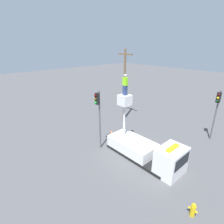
% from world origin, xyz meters
% --- Properties ---
extents(ground_plane, '(120.00, 120.00, 0.00)m').
position_xyz_m(ground_plane, '(0.00, 0.00, 0.00)').
color(ground_plane, '#4C4C4F').
extents(bucket_truck, '(6.84, 2.36, 5.17)m').
position_xyz_m(bucket_truck, '(0.52, 0.00, 0.86)').
color(bucket_truck, black).
rests_on(bucket_truck, ground).
extents(worker, '(0.40, 0.26, 1.75)m').
position_xyz_m(worker, '(-1.92, 0.00, 6.05)').
color(worker, navy).
rests_on(worker, bucket_truck).
extents(traffic_light_pole, '(0.34, 0.57, 5.56)m').
position_xyz_m(traffic_light_pole, '(-3.33, -1.83, 3.93)').
color(traffic_light_pole, '#515156').
rests_on(traffic_light_pole, ground).
extents(traffic_light_across, '(0.34, 0.57, 5.19)m').
position_xyz_m(traffic_light_across, '(3.06, 7.64, 3.68)').
color(traffic_light_across, '#515156').
rests_on(traffic_light_across, ground).
extents(fire_hydrant, '(0.51, 0.27, 0.91)m').
position_xyz_m(fire_hydrant, '(5.79, -2.24, 0.44)').
color(fire_hydrant, gold).
rests_on(fire_hydrant, ground).
extents(traffic_cone_rear, '(0.45, 0.45, 0.58)m').
position_xyz_m(traffic_cone_rear, '(-4.54, 0.76, 0.27)').
color(traffic_cone_rear, black).
rests_on(traffic_cone_rear, ground).
extents(utility_pole, '(2.20, 0.26, 8.78)m').
position_xyz_m(utility_pole, '(-6.51, 4.69, 4.72)').
color(utility_pole, brown).
rests_on(utility_pole, ground).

